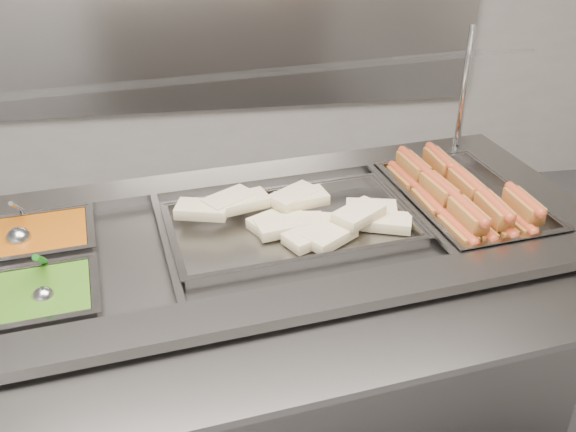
{
  "coord_description": "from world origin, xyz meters",
  "views": [
    {
      "loc": [
        -0.16,
        -1.2,
        1.94
      ],
      "look_at": [
        0.09,
        0.47,
        0.98
      ],
      "focal_mm": 40.0,
      "sensor_mm": 36.0,
      "label": 1
    }
  ],
  "objects": [
    {
      "name": "ladle",
      "position": [
        -0.7,
        0.49,
        0.96
      ],
      "size": [
        0.07,
        0.2,
        0.16
      ],
      "color": "#B1B2B6",
      "rests_on": "pan_beans"
    },
    {
      "name": "tray_rail",
      "position": [
        0.12,
        -0.07,
        0.9
      ],
      "size": [
        1.93,
        0.67,
        0.06
      ],
      "color": "slate",
      "rests_on": "steam_counter"
    },
    {
      "name": "steam_counter",
      "position": [
        0.04,
        0.46,
        0.47
      ],
      "size": [
        2.1,
        1.17,
        0.95
      ],
      "color": "gray",
      "rests_on": "ground"
    },
    {
      "name": "pan_peas",
      "position": [
        -0.62,
        0.21,
        0.91
      ],
      "size": [
        0.35,
        0.3,
        0.11
      ],
      "color": "gray",
      "rests_on": "steam_counter"
    },
    {
      "name": "tortilla_wraps",
      "position": [
        0.13,
        0.5,
        0.96
      ],
      "size": [
        0.73,
        0.37,
        0.08
      ],
      "color": "beige",
      "rests_on": "pan_wraps"
    },
    {
      "name": "pan_hotdogs",
      "position": [
        0.69,
        0.56,
        0.91
      ],
      "size": [
        0.44,
        0.63,
        0.11
      ],
      "color": "gray",
      "rests_on": "steam_counter"
    },
    {
      "name": "serving_spoon",
      "position": [
        -0.58,
        0.21,
        0.96
      ],
      "size": [
        0.06,
        0.19,
        0.15
      ],
      "color": "#B1B2B6",
      "rests_on": "pan_peas"
    },
    {
      "name": "hotdogs_in_buns",
      "position": [
        0.66,
        0.55,
        0.96
      ],
      "size": [
        0.35,
        0.57,
        0.12
      ],
      "color": "#965C1F",
      "rests_on": "pan_hotdogs"
    },
    {
      "name": "pan_beans",
      "position": [
        -0.66,
        0.51,
        0.91
      ],
      "size": [
        0.35,
        0.3,
        0.11
      ],
      "color": "gray",
      "rests_on": "steam_counter"
    },
    {
      "name": "back_panel",
      "position": [
        0.0,
        2.45,
        1.2
      ],
      "size": [
        3.0,
        0.04,
        1.2
      ],
      "primitive_type": "cube",
      "color": "#A6A19B",
      "rests_on": "ground"
    },
    {
      "name": "sneeze_guard",
      "position": [
        0.0,
        0.69,
        1.34
      ],
      "size": [
        1.78,
        0.57,
        0.47
      ],
      "color": "silver",
      "rests_on": "steam_counter"
    },
    {
      "name": "pan_wraps",
      "position": [
        0.1,
        0.47,
        0.92
      ],
      "size": [
        0.78,
        0.53,
        0.07
      ],
      "color": "gray",
      "rests_on": "steam_counter"
    }
  ]
}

